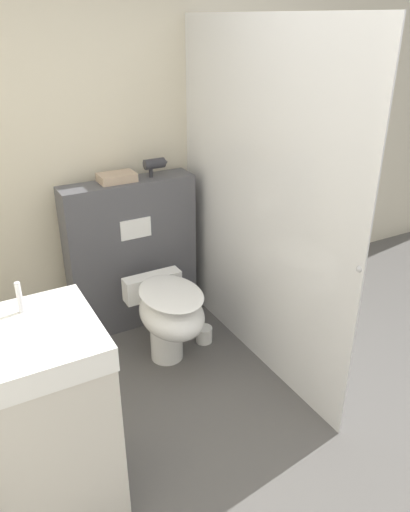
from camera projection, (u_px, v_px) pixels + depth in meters
name	position (u px, v px, depth m)	size (l,w,h in m)	color
ground_plane	(290.00, 472.00, 2.56)	(12.00, 12.00, 0.00)	#565451
wall_back	(135.00, 151.00, 3.53)	(8.00, 0.06, 2.50)	beige
partition_panel	(132.00, 255.00, 3.61)	(0.93, 0.23, 1.11)	#4C4C51
shower_glass	(256.00, 205.00, 3.05)	(0.04, 1.82, 2.13)	silver
toilet	(169.00, 314.00, 3.23)	(0.40, 0.62, 0.56)	white
sink_vanity	(47.00, 424.00, 2.18)	(0.53, 0.56, 1.13)	beige
hair_drier	(155.00, 164.00, 3.42)	(0.17, 0.07, 0.13)	#2D2D33
folded_towel	(117.00, 177.00, 3.34)	(0.24, 0.16, 0.06)	tan
spare_toilet_roll	(204.00, 334.00, 3.56)	(0.12, 0.12, 0.11)	white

